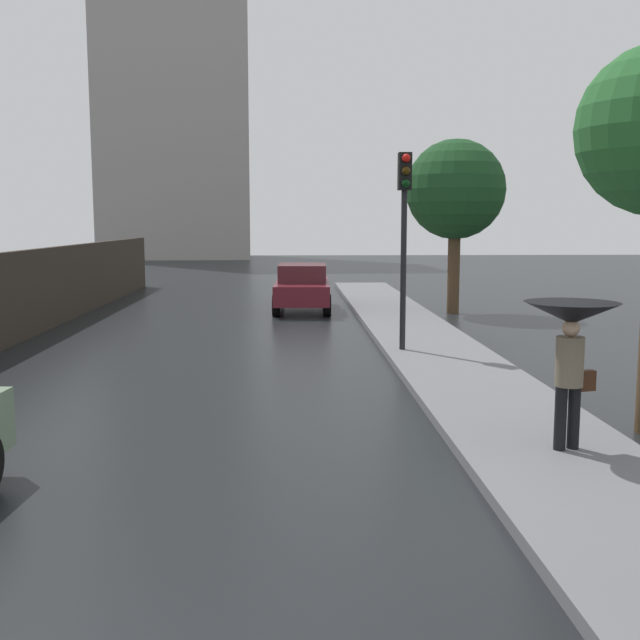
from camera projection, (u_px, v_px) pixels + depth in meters
name	position (u px, v px, depth m)	size (l,w,h in m)	color
car_maroon_mid_road	(302.00, 287.00, 23.60)	(1.84, 4.25, 1.46)	maroon
pedestrian_with_umbrella_far	(571.00, 329.00, 8.64)	(1.08, 1.08, 1.73)	black
traffic_light	(404.00, 213.00, 15.33)	(0.26, 0.39, 4.02)	black
street_tree_far	(455.00, 190.00, 22.59)	(2.98, 2.98, 5.23)	#4C3823
distant_tower	(174.00, 64.00, 56.63)	(11.49, 8.94, 32.90)	#9E9993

